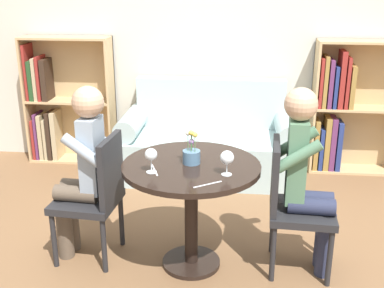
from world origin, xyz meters
name	(u,v)px	position (x,y,z in m)	size (l,w,h in m)	color
ground_plane	(191,264)	(0.00, 0.00, 0.00)	(16.00, 16.00, 0.00)	brown
back_wall	(212,33)	(0.00, 2.06, 1.35)	(5.20, 0.05, 2.70)	beige
round_table	(191,186)	(0.00, 0.00, 0.59)	(0.90, 0.90, 0.75)	black
couch	(208,144)	(0.00, 1.64, 0.31)	(1.72, 0.80, 0.92)	#A8C1C1
bookshelf_left	(60,104)	(-1.60, 1.91, 0.61)	(0.91, 0.28, 1.32)	tan
bookshelf_right	(345,110)	(1.34, 1.90, 0.63)	(0.91, 0.28, 1.32)	tan
chair_left	(96,193)	(-0.66, 0.04, 0.49)	(0.46, 0.46, 0.90)	#232326
chair_right	(291,202)	(0.66, 0.04, 0.49)	(0.44, 0.44, 0.90)	#232326
person_left	(82,169)	(-0.75, 0.05, 0.67)	(0.44, 0.36, 1.24)	brown
person_right	(307,177)	(0.75, 0.03, 0.68)	(0.43, 0.35, 1.26)	#282D47
wine_glass_left	(151,155)	(-0.23, -0.16, 0.86)	(0.08, 0.08, 0.16)	white
wine_glass_right	(227,158)	(0.23, -0.15, 0.86)	(0.09, 0.09, 0.16)	white
flower_vase	(191,153)	(0.00, 0.02, 0.82)	(0.11, 0.11, 0.23)	slate
knife_left_setting	(154,170)	(-0.22, -0.12, 0.75)	(0.08, 0.18, 0.00)	silver
fork_left_setting	(208,184)	(0.13, -0.31, 0.75)	(0.16, 0.12, 0.00)	silver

